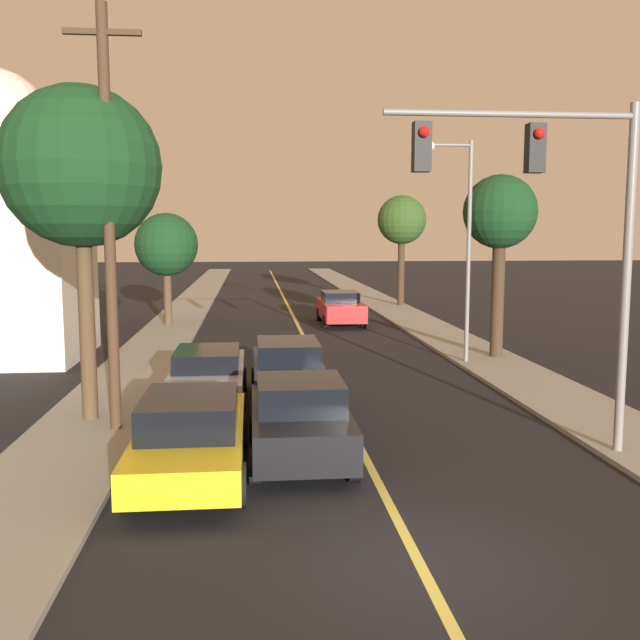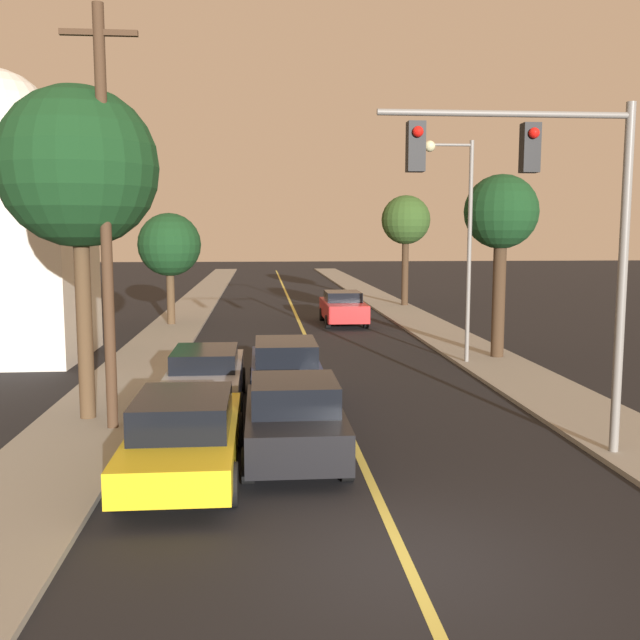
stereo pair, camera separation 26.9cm
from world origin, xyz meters
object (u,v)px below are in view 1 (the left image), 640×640
car_near_lane_second (288,372)px  tree_left_far (166,245)px  car_far_oncoming (340,307)px  car_outer_lane_front (191,434)px  car_near_lane_front (300,419)px  car_outer_lane_second (208,376)px  tree_right_near (500,216)px  domed_building_left (0,231)px  utility_pole_left (109,214)px  traffic_signal_mast (554,206)px  tree_left_near (81,169)px  streetlamp_right (459,222)px  tree_right_far (402,221)px

car_near_lane_second → tree_left_far: size_ratio=0.92×
car_far_oncoming → car_outer_lane_front: bearing=75.8°
car_near_lane_front → car_far_oncoming: (3.35, 20.45, -0.01)m
car_outer_lane_second → tree_right_near: (9.58, 5.84, 4.18)m
domed_building_left → utility_pole_left: bearing=-60.6°
tree_right_near → traffic_signal_mast: bearing=-104.5°
traffic_signal_mast → tree_left_near: bearing=159.6°
car_far_oncoming → tree_left_far: (-8.17, -0.07, 3.00)m
tree_right_near → streetlamp_right: bearing=-153.8°
car_outer_lane_second → tree_right_near: 11.97m
tree_left_far → car_near_lane_front: bearing=-76.7°
utility_pole_left → traffic_signal_mast: bearing=-16.7°
car_near_lane_second → domed_building_left: (-9.50, 7.67, 3.58)m
car_near_lane_front → tree_left_near: (-4.66, 3.15, 4.99)m
tree_left_near → streetlamp_right: bearing=31.2°
traffic_signal_mast → utility_pole_left: bearing=163.3°
tree_left_far → car_outer_lane_second: bearing=-80.0°
car_outer_lane_second → tree_left_near: size_ratio=0.66×
tree_left_far → tree_right_near: tree_right_near is taller
streetlamp_right → utility_pole_left: bearing=-143.3°
tree_left_near → car_outer_lane_second: bearing=27.4°
car_near_lane_second → traffic_signal_mast: (4.78, -4.87, 4.03)m
utility_pole_left → domed_building_left: size_ratio=0.91×
traffic_signal_mast → tree_left_near: 10.12m
utility_pole_left → tree_right_far: (11.85, 25.86, 0.28)m
traffic_signal_mast → domed_building_left: 19.01m
car_outer_lane_front → traffic_signal_mast: traffic_signal_mast is taller
domed_building_left → car_near_lane_second: bearing=-38.9°
car_near_lane_front → traffic_signal_mast: traffic_signal_mast is taller
streetlamp_right → tree_left_near: 12.35m
car_near_lane_front → utility_pole_left: utility_pole_left is taller
streetlamp_right → car_outer_lane_front: bearing=-127.5°
car_near_lane_second → tree_right_near: size_ratio=0.77×
traffic_signal_mast → tree_right_near: (2.77, 10.72, 0.08)m
utility_pole_left → tree_right_far: bearing=65.4°
domed_building_left → car_outer_lane_front: bearing=-59.9°
car_near_lane_front → domed_building_left: 15.86m
tree_left_near → tree_right_near: tree_left_near is taller
streetlamp_right → tree_right_far: size_ratio=1.12×
tree_left_far → tree_right_near: (12.37, -10.02, 1.16)m
streetlamp_right → tree_right_near: size_ratio=1.16×
car_far_oncoming → traffic_signal_mast: (1.43, -20.82, 4.07)m
car_near_lane_front → car_near_lane_second: size_ratio=0.87×
car_near_lane_second → streetlamp_right: (5.87, 5.03, 3.87)m
car_outer_lane_second → car_far_oncoming: 16.82m
tree_left_far → tree_right_near: size_ratio=0.83×
car_near_lane_front → car_outer_lane_second: 4.95m
utility_pole_left → domed_building_left: (-5.59, 9.93, -0.34)m
tree_left_far → traffic_signal_mast: bearing=-65.2°
car_outer_lane_second → domed_building_left: 11.31m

